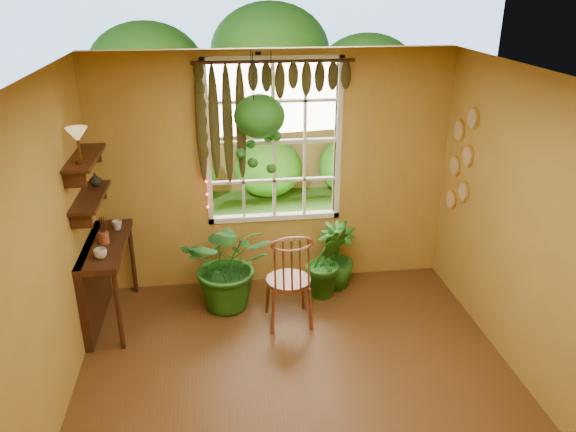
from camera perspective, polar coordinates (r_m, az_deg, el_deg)
name	(u,v)px	position (r m, az deg, el deg)	size (l,w,h in m)	color
floor	(304,406)	(5.05, 1.68, -18.76)	(4.50, 4.50, 0.00)	brown
ceiling	(309,86)	(3.83, 2.15, 13.05)	(4.50, 4.50, 0.00)	white
wall_back	(274,173)	(6.33, -1.41, 4.40)	(4.00, 4.00, 0.00)	gold
wall_left	(31,283)	(4.44, -24.67, -6.22)	(4.50, 4.50, 0.00)	gold
wall_right	(552,251)	(4.98, 25.27, -3.19)	(4.50, 4.50, 0.00)	gold
window	(274,142)	(6.26, -1.48, 7.54)	(1.52, 0.10, 1.86)	white
valance_vine	(266,92)	(6.01, -2.23, 12.52)	(1.70, 0.12, 1.10)	#3D1B10
string_lights	(204,142)	(6.13, -8.53, 7.44)	(0.03, 0.03, 1.54)	#FF2633
wall_plates	(461,161)	(6.36, 17.15, 5.36)	(0.04, 0.32, 1.10)	#FFEAD0
counter_ledge	(98,274)	(6.15, -18.71, -5.57)	(0.40, 1.20, 0.90)	#3D1B10
shelf_lower	(91,197)	(5.80, -19.43, 1.84)	(0.25, 0.90, 0.04)	#3D1B10
shelf_upper	(85,157)	(5.68, -19.95, 5.61)	(0.25, 0.90, 0.04)	#3D1B10
backyard	(260,99)	(10.83, -2.85, 11.80)	(14.00, 10.00, 12.00)	#2C5F1B
windsor_chair	(289,293)	(5.87, 0.11, -7.82)	(0.48, 0.51, 1.24)	maroon
potted_plant_left	(230,263)	(6.11, -5.96, -4.80)	(0.96, 0.83, 1.06)	#184312
potted_plant_mid	(327,261)	(6.34, 3.96, -4.62)	(0.48, 0.39, 0.87)	#184312
potted_plant_right	(335,256)	(6.56, 4.83, -4.05)	(0.44, 0.44, 0.79)	#184312
hanging_basket	(259,122)	(5.95, -2.91, 9.48)	(0.53, 0.53, 1.25)	black
cup_a	(100,253)	(5.64, -18.52, -3.63)	(0.12, 0.12, 0.10)	silver
cup_b	(117,225)	(6.23, -16.97, -0.90)	(0.11, 0.11, 0.10)	beige
brush_jar	(103,230)	(5.91, -18.28, -1.38)	(0.10, 0.10, 0.36)	brown
shelf_vase	(95,179)	(6.04, -18.99, 3.55)	(0.13, 0.13, 0.13)	#B2AD99
tiffany_lamp	(77,137)	(5.40, -20.61, 7.53)	(0.20, 0.20, 0.33)	#563318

